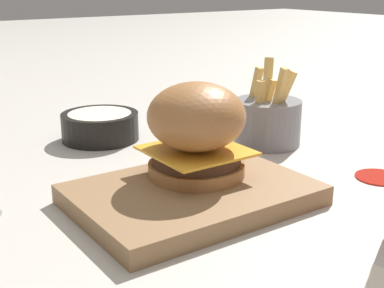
{
  "coord_description": "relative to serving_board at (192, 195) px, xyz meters",
  "views": [
    {
      "loc": [
        -0.31,
        -0.4,
        0.25
      ],
      "look_at": [
        0.01,
        0.07,
        0.07
      ],
      "focal_mm": 50.0,
      "sensor_mm": 36.0,
      "label": 1
    }
  ],
  "objects": [
    {
      "name": "fries_basket",
      "position": [
        0.23,
        0.13,
        0.03
      ],
      "size": [
        0.1,
        0.1,
        0.14
      ],
      "color": "slate",
      "rests_on": "ground_plane"
    },
    {
      "name": "burger",
      "position": [
        0.02,
        0.02,
        0.07
      ],
      "size": [
        0.12,
        0.12,
        0.11
      ],
      "color": "#9E6638",
      "rests_on": "serving_board"
    },
    {
      "name": "side_bowl",
      "position": [
        0.03,
        0.3,
        0.01
      ],
      "size": [
        0.12,
        0.12,
        0.04
      ],
      "color": "black",
      "rests_on": "ground_plane"
    },
    {
      "name": "ketchup_puddle",
      "position": [
        0.25,
        -0.07,
        -0.01
      ],
      "size": [
        0.06,
        0.06,
        0.0
      ],
      "color": "#B21E14",
      "rests_on": "ground_plane"
    },
    {
      "name": "serving_board",
      "position": [
        0.0,
        0.0,
        0.0
      ],
      "size": [
        0.26,
        0.19,
        0.02
      ],
      "color": "olive",
      "rests_on": "ground_plane"
    },
    {
      "name": "ground_plane",
      "position": [
        -0.01,
        -0.07,
        -0.01
      ],
      "size": [
        6.0,
        6.0,
        0.0
      ],
      "primitive_type": "plane",
      "color": "#B7B2A8"
    }
  ]
}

